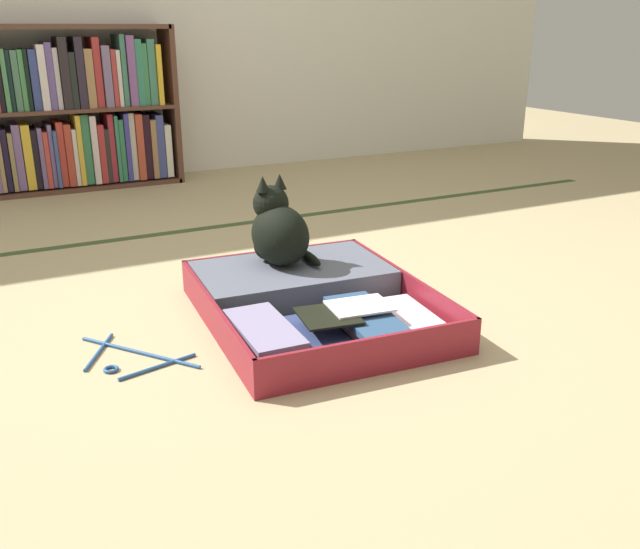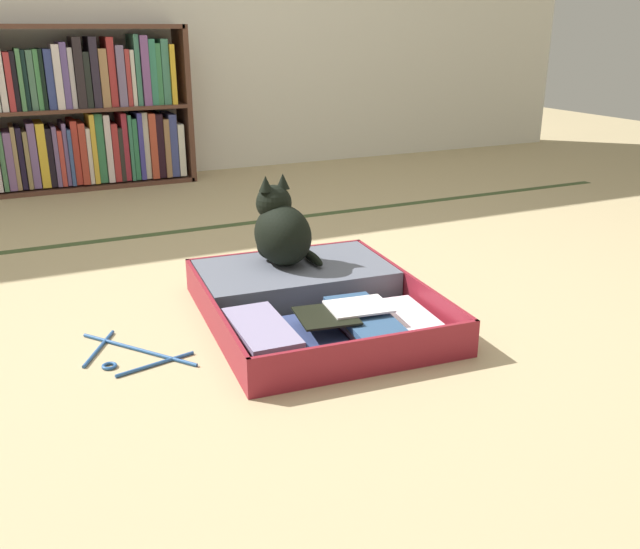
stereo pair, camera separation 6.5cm
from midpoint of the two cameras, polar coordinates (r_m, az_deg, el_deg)
The scene contains 6 objects.
ground_plane at distance 2.16m, azimuth -4.05°, elevation -3.74°, with size 10.00×10.00×0.00m, color tan.
tatami_border at distance 3.15m, azimuth -12.03°, elevation 3.54°, with size 4.80×0.05×0.00m.
bookshelf at distance 4.12m, azimuth -20.49°, elevation 12.34°, with size 1.16×0.28×0.88m.
open_suitcase at distance 2.18m, azimuth -1.97°, elevation -2.08°, with size 0.72×0.86×0.11m.
black_cat at distance 2.29m, azimuth -4.33°, elevation 3.65°, with size 0.22×0.26×0.30m.
clothes_hanger at distance 1.98m, azimuth -16.43°, elevation -6.66°, with size 0.29×0.34×0.01m.
Camera 1 is at (-0.79, -1.81, 0.86)m, focal length 38.49 mm.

